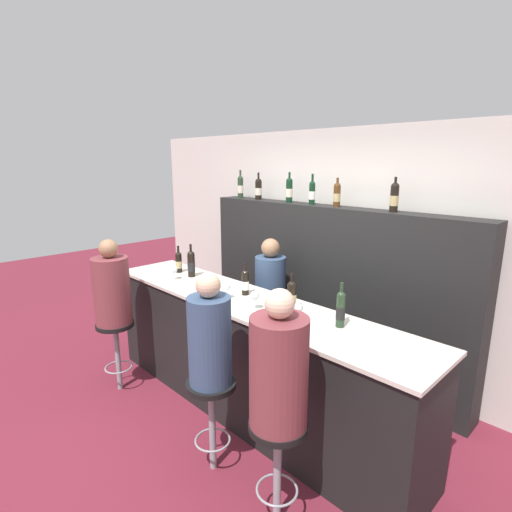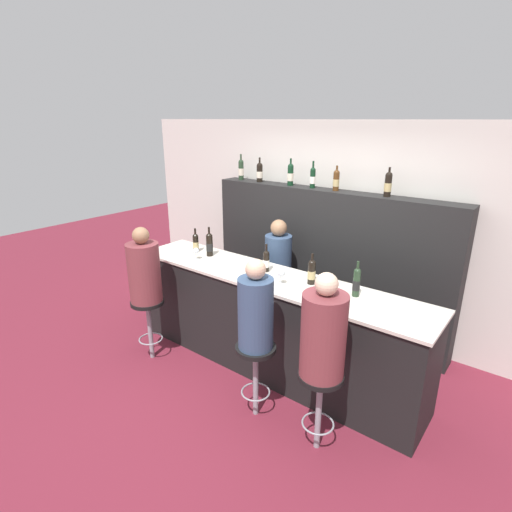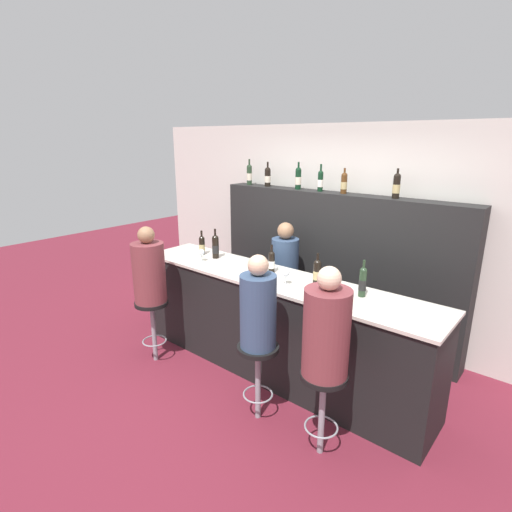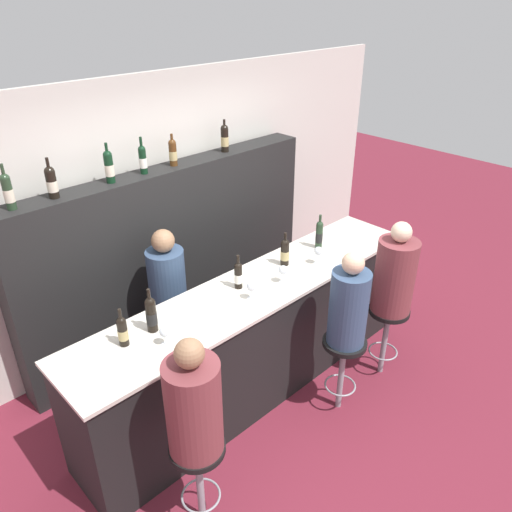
# 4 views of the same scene
# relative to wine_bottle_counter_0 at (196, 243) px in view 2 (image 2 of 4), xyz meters

# --- Properties ---
(ground_plane) EXTENTS (16.00, 16.00, 0.00)m
(ground_plane) POSITION_rel_wine_bottle_counter_0_xyz_m (1.17, -0.41, -1.20)
(ground_plane) COLOR maroon
(wall_back) EXTENTS (6.40, 0.05, 2.60)m
(wall_back) POSITION_rel_wine_bottle_counter_0_xyz_m (1.17, 1.31, 0.10)
(wall_back) COLOR beige
(wall_back) RESTS_ON ground_plane
(bar_counter) EXTENTS (3.39, 0.68, 1.08)m
(bar_counter) POSITION_rel_wine_bottle_counter_0_xyz_m (1.17, -0.09, -0.66)
(bar_counter) COLOR black
(bar_counter) RESTS_ON ground_plane
(back_bar_cabinet) EXTENTS (3.18, 0.28, 1.81)m
(back_bar_cabinet) POSITION_rel_wine_bottle_counter_0_xyz_m (1.17, 1.08, -0.29)
(back_bar_cabinet) COLOR black
(back_bar_cabinet) RESTS_ON ground_plane
(wine_bottle_counter_0) EXTENTS (0.07, 0.07, 0.29)m
(wine_bottle_counter_0) POSITION_rel_wine_bottle_counter_0_xyz_m (0.00, 0.00, 0.00)
(wine_bottle_counter_0) COLOR black
(wine_bottle_counter_0) RESTS_ON bar_counter
(wine_bottle_counter_1) EXTENTS (0.08, 0.08, 0.35)m
(wine_bottle_counter_1) POSITION_rel_wine_bottle_counter_0_xyz_m (0.23, 0.00, 0.02)
(wine_bottle_counter_1) COLOR black
(wine_bottle_counter_1) RESTS_ON bar_counter
(wine_bottle_counter_2) EXTENTS (0.07, 0.07, 0.30)m
(wine_bottle_counter_2) POSITION_rel_wine_bottle_counter_0_xyz_m (1.06, 0.00, 0.00)
(wine_bottle_counter_2) COLOR black
(wine_bottle_counter_2) RESTS_ON bar_counter
(wine_bottle_counter_3) EXTENTS (0.08, 0.08, 0.31)m
(wine_bottle_counter_3) POSITION_rel_wine_bottle_counter_0_xyz_m (1.61, -0.00, 0.01)
(wine_bottle_counter_3) COLOR black
(wine_bottle_counter_3) RESTS_ON bar_counter
(wine_bottle_counter_4) EXTENTS (0.07, 0.07, 0.33)m
(wine_bottle_counter_4) POSITION_rel_wine_bottle_counter_0_xyz_m (2.07, -0.00, 0.02)
(wine_bottle_counter_4) COLOR #233823
(wine_bottle_counter_4) RESTS_ON bar_counter
(wine_bottle_backbar_0) EXTENTS (0.07, 0.07, 0.35)m
(wine_bottle_backbar_0) POSITION_rel_wine_bottle_counter_0_xyz_m (-0.18, 1.08, 0.75)
(wine_bottle_backbar_0) COLOR #233823
(wine_bottle_backbar_0) RESTS_ON back_bar_cabinet
(wine_bottle_backbar_1) EXTENTS (0.08, 0.08, 0.32)m
(wine_bottle_backbar_1) POSITION_rel_wine_bottle_counter_0_xyz_m (0.14, 1.08, 0.74)
(wine_bottle_backbar_1) COLOR black
(wine_bottle_backbar_1) RESTS_ON back_bar_cabinet
(wine_bottle_backbar_2) EXTENTS (0.08, 0.08, 0.33)m
(wine_bottle_backbar_2) POSITION_rel_wine_bottle_counter_0_xyz_m (0.63, 1.08, 0.75)
(wine_bottle_backbar_2) COLOR black
(wine_bottle_backbar_2) RESTS_ON back_bar_cabinet
(wine_bottle_backbar_3) EXTENTS (0.07, 0.07, 0.32)m
(wine_bottle_backbar_3) POSITION_rel_wine_bottle_counter_0_xyz_m (0.95, 1.08, 0.74)
(wine_bottle_backbar_3) COLOR black
(wine_bottle_backbar_3) RESTS_ON back_bar_cabinet
(wine_bottle_backbar_4) EXTENTS (0.07, 0.07, 0.29)m
(wine_bottle_backbar_4) POSITION_rel_wine_bottle_counter_0_xyz_m (1.26, 1.08, 0.73)
(wine_bottle_backbar_4) COLOR #4C2D14
(wine_bottle_backbar_4) RESTS_ON back_bar_cabinet
(wine_bottle_backbar_5) EXTENTS (0.08, 0.08, 0.31)m
(wine_bottle_backbar_5) POSITION_rel_wine_bottle_counter_0_xyz_m (1.87, 1.08, 0.75)
(wine_bottle_backbar_5) COLOR black
(wine_bottle_backbar_5) RESTS_ON back_bar_cabinet
(wine_glass_0) EXTENTS (0.07, 0.07, 0.14)m
(wine_glass_0) POSITION_rel_wine_bottle_counter_0_xyz_m (0.20, -0.19, -0.02)
(wine_glass_0) COLOR silver
(wine_glass_0) RESTS_ON bar_counter
(wine_glass_1) EXTENTS (0.08, 0.08, 0.15)m
(wine_glass_1) POSITION_rel_wine_bottle_counter_0_xyz_m (1.02, -0.19, -0.01)
(wine_glass_1) COLOR silver
(wine_glass_1) RESTS_ON bar_counter
(wine_glass_2) EXTENTS (0.08, 0.08, 0.15)m
(wine_glass_2) POSITION_rel_wine_bottle_counter_0_xyz_m (1.38, -0.19, -0.01)
(wine_glass_2) COLOR silver
(wine_glass_2) RESTS_ON bar_counter
(wine_glass_3) EXTENTS (0.08, 0.08, 0.17)m
(wine_glass_3) POSITION_rel_wine_bottle_counter_0_xyz_m (1.83, -0.19, 0.00)
(wine_glass_3) COLOR silver
(wine_glass_3) RESTS_ON bar_counter
(bar_stool_left) EXTENTS (0.36, 0.36, 0.72)m
(bar_stool_left) POSITION_rel_wine_bottle_counter_0_xyz_m (0.00, -0.77, -0.64)
(bar_stool_left) COLOR gray
(bar_stool_left) RESTS_ON ground_plane
(guest_seated_left) EXTENTS (0.34, 0.34, 0.83)m
(guest_seated_left) POSITION_rel_wine_bottle_counter_0_xyz_m (0.00, -0.77, -0.12)
(guest_seated_left) COLOR brown
(guest_seated_left) RESTS_ON bar_stool_left
(bar_stool_middle) EXTENTS (0.36, 0.36, 0.72)m
(bar_stool_middle) POSITION_rel_wine_bottle_counter_0_xyz_m (1.52, -0.77, -0.64)
(bar_stool_middle) COLOR gray
(bar_stool_middle) RESTS_ON ground_plane
(guest_seated_middle) EXTENTS (0.31, 0.31, 0.81)m
(guest_seated_middle) POSITION_rel_wine_bottle_counter_0_xyz_m (1.52, -0.77, -0.13)
(guest_seated_middle) COLOR #334766
(guest_seated_middle) RESTS_ON bar_stool_middle
(bar_stool_right) EXTENTS (0.36, 0.36, 0.72)m
(bar_stool_right) POSITION_rel_wine_bottle_counter_0_xyz_m (2.17, -0.77, -0.64)
(bar_stool_right) COLOR gray
(bar_stool_right) RESTS_ON ground_plane
(guest_seated_right) EXTENTS (0.35, 0.35, 0.85)m
(guest_seated_right) POSITION_rel_wine_bottle_counter_0_xyz_m (2.17, -0.77, -0.12)
(guest_seated_right) COLOR brown
(guest_seated_right) RESTS_ON bar_stool_right
(bartender) EXTENTS (0.33, 0.33, 1.47)m
(bartender) POSITION_rel_wine_bottle_counter_0_xyz_m (0.78, 0.63, -0.52)
(bartender) COLOR #334766
(bartender) RESTS_ON ground_plane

